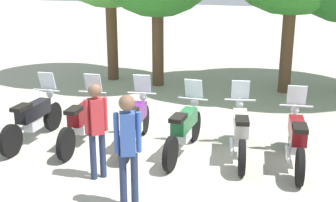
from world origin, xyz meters
TOP-DOWN VIEW (x-y plane):
  - ground_plane at (0.00, 0.00)m, footprint 80.00×80.00m
  - motorcycle_0 at (-2.61, -0.52)m, footprint 0.62×2.19m
  - motorcycle_1 at (-1.57, -0.26)m, footprint 0.64×2.18m
  - motorcycle_2 at (-0.53, 0.07)m, footprint 0.72×2.16m
  - motorcycle_3 at (0.52, 0.07)m, footprint 0.62×2.19m
  - motorcycle_4 at (1.55, 0.38)m, footprint 0.81×2.13m
  - motorcycle_5 at (2.59, 0.38)m, footprint 0.69×2.17m
  - person_0 at (0.46, -2.14)m, footprint 0.39×0.32m
  - person_1 at (-0.48, -1.48)m, footprint 0.32×0.36m

SIDE VIEW (x-z plane):
  - ground_plane at x=0.00m, z-range 0.00..0.00m
  - motorcycle_0 at x=-2.61m, z-range -0.17..1.20m
  - motorcycle_1 at x=-1.57m, z-range -0.17..1.20m
  - motorcycle_2 at x=-0.53m, z-range -0.17..1.20m
  - motorcycle_3 at x=0.52m, z-range -0.17..1.20m
  - motorcycle_4 at x=1.55m, z-range -0.17..1.20m
  - motorcycle_5 at x=2.59m, z-range -0.17..1.20m
  - person_1 at x=-0.48m, z-range 0.14..1.82m
  - person_0 at x=0.46m, z-range 0.16..1.92m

